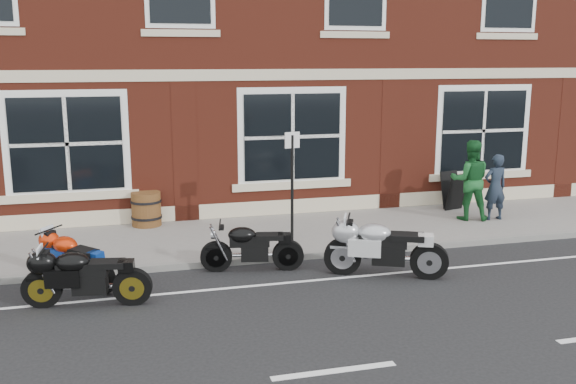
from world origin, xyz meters
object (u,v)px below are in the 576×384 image
at_px(moto_sport_red, 75,257).
at_px(pedestrian_right, 470,180).
at_px(parking_sign, 292,179).
at_px(a_board_sign, 454,191).
at_px(barrel_planter, 146,209).
at_px(moto_naked_black, 250,245).
at_px(moto_sport_black, 84,274).
at_px(pedestrian_left, 495,187).
at_px(moto_sport_silver, 383,246).

height_order(moto_sport_red, pedestrian_right, pedestrian_right).
xyz_separation_m(pedestrian_right, parking_sign, (-4.42, -0.77, 0.37)).
xyz_separation_m(a_board_sign, barrel_planter, (-7.38, 0.30, -0.08)).
bearing_deg(a_board_sign, moto_naked_black, -167.62).
xyz_separation_m(moto_sport_black, barrel_planter, (1.13, 4.28, -0.01)).
bearing_deg(barrel_planter, a_board_sign, -2.37).
height_order(moto_sport_black, parking_sign, parking_sign).
height_order(moto_sport_red, pedestrian_left, pedestrian_left).
height_order(moto_sport_black, moto_sport_silver, moto_sport_silver).
distance_m(pedestrian_right, parking_sign, 4.50).
xyz_separation_m(moto_sport_red, barrel_planter, (1.32, 3.26, 0.01)).
height_order(pedestrian_left, pedestrian_right, pedestrian_right).
bearing_deg(moto_sport_red, moto_sport_silver, -50.95).
relative_size(a_board_sign, parking_sign, 0.41).
distance_m(moto_naked_black, a_board_sign, 6.43).
height_order(moto_sport_silver, parking_sign, parking_sign).
distance_m(moto_sport_black, a_board_sign, 9.39).
xyz_separation_m(moto_naked_black, barrel_planter, (-1.68, 3.28, 0.02)).
height_order(pedestrian_right, parking_sign, parking_sign).
relative_size(moto_sport_black, moto_naked_black, 1.06).
height_order(pedestrian_right, barrel_planter, pedestrian_right).
xyz_separation_m(a_board_sign, parking_sign, (-4.59, -1.78, 0.83)).
height_order(moto_sport_silver, barrel_planter, moto_sport_silver).
xyz_separation_m(moto_sport_red, parking_sign, (4.11, 1.17, 0.92)).
distance_m(moto_naked_black, parking_sign, 1.87).
relative_size(moto_sport_red, barrel_planter, 1.99).
bearing_deg(parking_sign, a_board_sign, 9.42).
bearing_deg(moto_sport_red, pedestrian_left, -29.92).
xyz_separation_m(pedestrian_left, a_board_sign, (-0.38, 1.18, -0.30)).
bearing_deg(pedestrian_left, moto_sport_silver, 34.91).
bearing_deg(moto_sport_black, moto_sport_silver, -78.49).
bearing_deg(a_board_sign, moto_sport_black, -170.12).
relative_size(pedestrian_right, parking_sign, 0.82).
relative_size(moto_sport_black, a_board_sign, 2.14).
bearing_deg(barrel_planter, pedestrian_right, -10.39).
xyz_separation_m(pedestrian_right, barrel_planter, (-7.21, 1.32, -0.54)).
relative_size(moto_sport_red, parking_sign, 0.67).
distance_m(moto_naked_black, pedestrian_left, 6.36).
distance_m(moto_sport_black, moto_sport_silver, 5.00).
bearing_deg(pedestrian_right, moto_sport_silver, 61.12).
bearing_deg(moto_naked_black, moto_sport_black, 120.86).
bearing_deg(moto_sport_silver, parking_sign, 52.22).
distance_m(moto_sport_silver, pedestrian_right, 4.42).
relative_size(pedestrian_left, a_board_sign, 1.66).
height_order(a_board_sign, barrel_planter, a_board_sign).
xyz_separation_m(moto_naked_black, pedestrian_left, (6.09, 1.80, 0.40)).
height_order(moto_sport_silver, a_board_sign, a_board_sign).
distance_m(moto_sport_black, parking_sign, 4.57).
xyz_separation_m(moto_sport_red, pedestrian_right, (8.53, 1.94, 0.55)).
xyz_separation_m(moto_sport_red, moto_sport_black, (0.19, -1.02, 0.02)).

